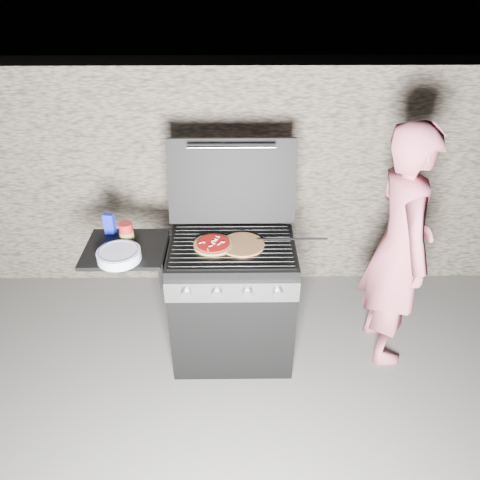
{
  "coord_description": "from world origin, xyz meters",
  "views": [
    {
      "loc": [
        0.03,
        -2.44,
        2.52
      ],
      "look_at": [
        0.05,
        0.0,
        0.95
      ],
      "focal_mm": 35.0,
      "sensor_mm": 36.0,
      "label": 1
    }
  ],
  "objects_px": {
    "gas_grill": "(196,302)",
    "person": "(399,249)",
    "sauce_jar": "(126,233)",
    "pizza_topped": "(213,244)"
  },
  "relations": [
    {
      "from": "gas_grill",
      "to": "person",
      "type": "xyz_separation_m",
      "value": [
        1.32,
        0.05,
        0.39
      ]
    },
    {
      "from": "sauce_jar",
      "to": "person",
      "type": "distance_m",
      "value": 1.74
    },
    {
      "from": "pizza_topped",
      "to": "sauce_jar",
      "type": "height_order",
      "value": "sauce_jar"
    },
    {
      "from": "person",
      "to": "sauce_jar",
      "type": "bearing_deg",
      "value": 86.52
    },
    {
      "from": "gas_grill",
      "to": "person",
      "type": "distance_m",
      "value": 1.38
    },
    {
      "from": "pizza_topped",
      "to": "person",
      "type": "height_order",
      "value": "person"
    },
    {
      "from": "person",
      "to": "gas_grill",
      "type": "bearing_deg",
      "value": 89.14
    },
    {
      "from": "pizza_topped",
      "to": "person",
      "type": "xyz_separation_m",
      "value": [
        1.19,
        0.05,
        -0.08
      ]
    },
    {
      "from": "sauce_jar",
      "to": "pizza_topped",
      "type": "bearing_deg",
      "value": -7.3
    },
    {
      "from": "pizza_topped",
      "to": "sauce_jar",
      "type": "relative_size",
      "value": 1.83
    }
  ]
}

